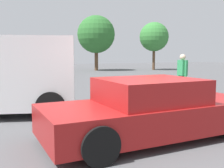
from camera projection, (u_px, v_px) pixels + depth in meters
ground_plane at (148, 138)px, 5.52m from camera, size 80.00×80.00×0.00m
sedan_foreground at (152, 110)px, 5.52m from camera, size 4.55×1.99×1.21m
dog at (173, 100)px, 8.51m from camera, size 0.34×0.67×0.44m
pedestrian at (182, 72)px, 10.73m from camera, size 0.29×0.57×1.70m
tree_back_center at (96, 34)px, 27.56m from camera, size 3.82×3.82×5.59m
tree_back_right at (154, 37)px, 28.65m from camera, size 3.06×3.06×5.03m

